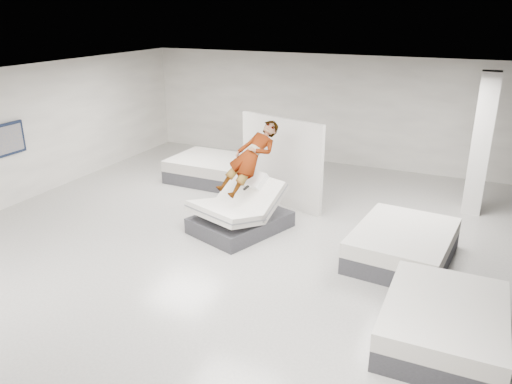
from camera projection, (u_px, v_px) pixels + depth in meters
room at (226, 181)px, 8.71m from camera, size 14.00×14.04×3.20m
hero_bed at (240, 214)px, 10.49m from camera, size 1.98×2.27×1.20m
person at (250, 170)px, 10.40m from camera, size 1.20×1.82×1.53m
remote at (246, 188)px, 10.10m from camera, size 0.09×0.15×0.08m
divider_panel at (281, 162)px, 11.66m from camera, size 2.24×0.77×2.10m
flat_bed_right_far at (403, 245)px, 9.26m from camera, size 1.86×2.36×0.61m
flat_bed_right_near at (444, 323)px, 6.98m from camera, size 1.61×2.15×0.59m
flat_bed_left_far at (214, 169)px, 13.56m from camera, size 2.32×1.77×0.63m
column at (481, 145)px, 11.00m from camera, size 0.40×0.40×3.20m
wall_poster at (7, 140)px, 11.44m from camera, size 0.06×0.95×0.75m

